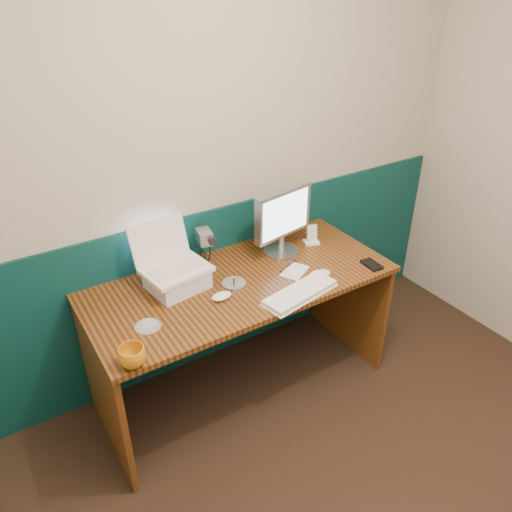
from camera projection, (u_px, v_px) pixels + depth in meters
back_wall at (197, 168)px, 2.58m from camera, size 3.50×0.04×2.50m
wainscot at (205, 289)px, 2.96m from camera, size 3.48×0.02×1.00m
desk at (242, 336)px, 2.78m from camera, size 1.60×0.70×0.75m
laptop_riser at (177, 280)px, 2.50m from camera, size 0.30×0.27×0.09m
laptop at (174, 249)px, 2.41m from camera, size 0.34×0.28×0.26m
monitor at (282, 223)px, 2.74m from camera, size 0.39×0.17×0.38m
keyboard at (300, 293)px, 2.46m from camera, size 0.42×0.20×0.02m
mouse_right at (320, 274)px, 2.60m from camera, size 0.13×0.09×0.04m
mouse_left at (222, 296)px, 2.43m from camera, size 0.11×0.06×0.04m
mug at (132, 357)px, 2.02m from camera, size 0.14×0.14×0.09m
camcorder at (205, 248)px, 2.68m from camera, size 0.11×0.14×0.20m
cd_spindle at (234, 285)px, 2.53m from camera, size 0.12×0.12×0.03m
cd_loose_a at (148, 326)px, 2.26m from camera, size 0.12×0.12×0.00m
pen at (288, 266)px, 2.69m from camera, size 0.14×0.06×0.01m
papers at (295, 271)px, 2.66m from camera, size 0.20×0.17×0.00m
dock at (311, 242)px, 2.92m from camera, size 0.10×0.09×0.02m
music_player at (312, 233)px, 2.89m from camera, size 0.07×0.05×0.10m
pda at (372, 265)px, 2.70m from camera, size 0.08×0.12×0.01m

